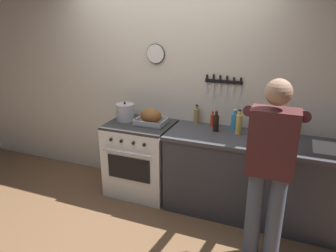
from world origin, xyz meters
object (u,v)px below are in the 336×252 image
(bottle_hot_sauce, at_px, (212,120))
(bottle_vinegar, at_px, (197,116))
(stock_pot, at_px, (125,112))
(stove, at_px, (141,158))
(person_cook, at_px, (270,163))
(roasting_pan, at_px, (151,117))
(cutting_board, at_px, (274,143))
(bottle_olive_oil, at_px, (287,124))
(bottle_soy_sauce, at_px, (216,123))
(bottle_dish_soap, at_px, (235,121))
(bottle_cooking_oil, at_px, (239,124))

(bottle_hot_sauce, xyz_separation_m, bottle_vinegar, (-0.20, 0.01, 0.02))
(stock_pot, height_order, bottle_hot_sauce, stock_pot)
(stove, xyz_separation_m, person_cook, (1.53, -0.64, 0.50))
(roasting_pan, relative_size, cutting_board, 0.98)
(bottle_olive_oil, bearing_deg, stock_pot, -174.15)
(roasting_pan, bearing_deg, stove, -171.56)
(roasting_pan, distance_m, bottle_soy_sauce, 0.76)
(stove, height_order, cutting_board, cutting_board)
(person_cook, distance_m, cutting_board, 0.57)
(person_cook, height_order, bottle_olive_oil, person_cook)
(bottle_olive_oil, bearing_deg, bottle_soy_sauce, -167.99)
(stock_pot, xyz_separation_m, bottle_olive_oil, (1.84, 0.19, 0.03))
(cutting_board, bearing_deg, bottle_soy_sauce, 167.19)
(stock_pot, distance_m, bottle_soy_sauce, 1.11)
(stove, relative_size, stock_pot, 3.90)
(bottle_dish_soap, bearing_deg, cutting_board, -32.01)
(stock_pot, height_order, bottle_soy_sauce, bottle_soy_sauce)
(bottle_hot_sauce, bearing_deg, bottle_cooking_oil, -25.79)
(stock_pot, relative_size, bottle_dish_soap, 0.99)
(bottle_dish_soap, distance_m, bottle_vinegar, 0.45)
(bottle_hot_sauce, bearing_deg, roasting_pan, -162.40)
(bottle_dish_soap, xyz_separation_m, bottle_vinegar, (-0.45, 0.04, -0.00))
(cutting_board, bearing_deg, bottle_olive_oil, 71.27)
(stove, xyz_separation_m, bottle_hot_sauce, (0.82, 0.24, 0.52))
(stove, distance_m, bottle_soy_sauce, 1.05)
(bottle_soy_sauce, bearing_deg, person_cook, -48.27)
(bottle_dish_soap, distance_m, bottle_cooking_oil, 0.15)
(stove, relative_size, bottle_cooking_oil, 3.29)
(person_cook, xyz_separation_m, bottle_olive_oil, (0.09, 0.87, 0.08))
(bottle_hot_sauce, distance_m, bottle_soy_sauce, 0.18)
(person_cook, bearing_deg, cutting_board, -11.17)
(stock_pot, bearing_deg, roasting_pan, -3.82)
(stock_pot, bearing_deg, stove, -11.43)
(stock_pot, xyz_separation_m, cutting_board, (1.74, -0.11, -0.09))
(stove, bearing_deg, bottle_vinegar, 21.82)
(cutting_board, height_order, bottle_cooking_oil, bottle_cooking_oil)
(bottle_cooking_oil, bearing_deg, bottle_olive_oil, 17.74)
(bottle_soy_sauce, bearing_deg, stock_pot, -178.25)
(bottle_dish_soap, bearing_deg, person_cook, -61.67)
(roasting_pan, xyz_separation_m, bottle_soy_sauce, (0.76, 0.06, 0.01))
(person_cook, relative_size, bottle_dish_soap, 7.15)
(stove, bearing_deg, bottle_cooking_oil, 3.96)
(cutting_board, bearing_deg, bottle_dish_soap, 147.99)
(roasting_pan, bearing_deg, bottle_olive_oil, 8.11)
(stove, distance_m, bottle_hot_sauce, 1.00)
(stove, relative_size, bottle_dish_soap, 3.88)
(bottle_hot_sauce, bearing_deg, bottle_soy_sauce, -63.63)
(bottle_vinegar, height_order, bottle_soy_sauce, bottle_soy_sauce)
(bottle_dish_soap, bearing_deg, bottle_cooking_oil, -63.08)
(stock_pot, relative_size, bottle_cooking_oil, 0.84)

